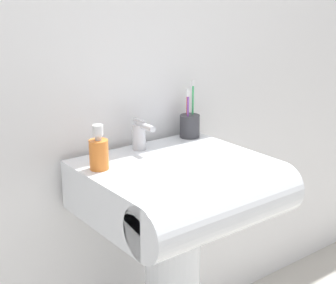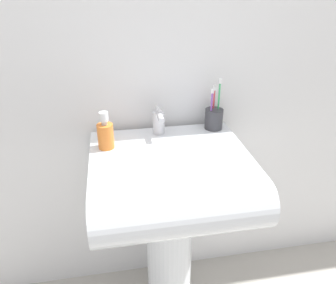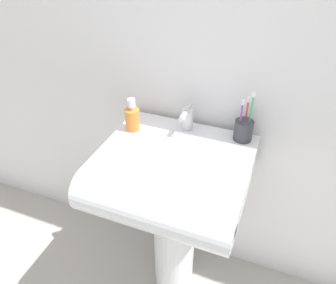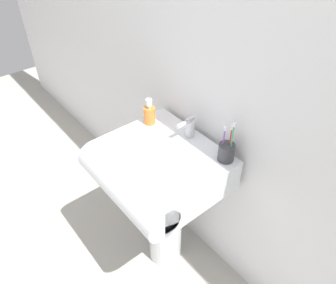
# 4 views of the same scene
# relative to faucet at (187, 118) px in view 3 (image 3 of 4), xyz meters

# --- Properties ---
(ground_plane) EXTENTS (6.00, 6.00, 0.00)m
(ground_plane) POSITION_rel_faucet_xyz_m (0.01, -0.16, -0.89)
(ground_plane) COLOR #ADA89E
(ground_plane) RESTS_ON ground
(wall_back) EXTENTS (5.00, 0.05, 2.40)m
(wall_back) POSITION_rel_faucet_xyz_m (0.01, 0.11, 0.31)
(wall_back) COLOR white
(wall_back) RESTS_ON ground
(sink_pedestal) EXTENTS (0.19, 0.19, 0.67)m
(sink_pedestal) POSITION_rel_faucet_xyz_m (0.01, -0.16, -0.55)
(sink_pedestal) COLOR white
(sink_pedestal) RESTS_ON ground
(sink_basin) EXTENTS (0.56, 0.53, 0.16)m
(sink_basin) POSITION_rel_faucet_xyz_m (0.01, -0.22, -0.13)
(sink_basin) COLOR white
(sink_basin) RESTS_ON sink_pedestal
(faucet) EXTENTS (0.05, 0.11, 0.11)m
(faucet) POSITION_rel_faucet_xyz_m (0.00, 0.00, 0.00)
(faucet) COLOR silver
(faucet) RESTS_ON sink_basin
(toothbrush_cup) EXTENTS (0.07, 0.07, 0.21)m
(toothbrush_cup) POSITION_rel_faucet_xyz_m (0.23, 0.01, -0.01)
(toothbrush_cup) COLOR #38383D
(toothbrush_cup) RESTS_ON sink_basin
(soap_bottle) EXTENTS (0.06, 0.06, 0.14)m
(soap_bottle) POSITION_rel_faucet_xyz_m (-0.21, -0.08, 0.00)
(soap_bottle) COLOR orange
(soap_bottle) RESTS_ON sink_basin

